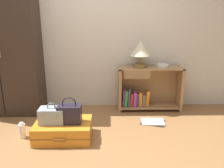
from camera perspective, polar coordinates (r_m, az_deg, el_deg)
name	(u,v)px	position (r m, az deg, el deg)	size (l,w,h in m)	color
ground_plane	(86,153)	(2.71, -6.44, -16.52)	(9.00, 9.00, 0.00)	olive
back_wall	(92,27)	(3.78, -5.03, 13.78)	(6.40, 0.10, 2.60)	beige
wardrobe	(4,51)	(3.83, -25.04, 7.24)	(1.04, 0.47, 1.92)	#33261E
bookshelf	(147,89)	(3.78, 8.47, -1.19)	(1.00, 0.32, 0.70)	#A37A51
table_lamp	(141,50)	(3.60, 7.04, 8.39)	(0.32, 0.32, 0.40)	olive
bowl	(163,66)	(3.72, 12.36, 4.41)	(0.18, 0.18, 0.05)	silver
suitcase_large	(63,130)	(3.00, -11.84, -11.00)	(0.69, 0.50, 0.22)	orange
train_case	(52,115)	(2.92, -14.52, -7.46)	(0.30, 0.20, 0.26)	#8E99A3
handbag	(70,114)	(2.88, -10.37, -7.16)	(0.28, 0.17, 0.33)	#231E2D
bottle	(22,130)	(3.16, -21.20, -10.60)	(0.08, 0.08, 0.20)	white
open_book_on_floor	(153,122)	(3.42, 9.99, -9.16)	(0.39, 0.33, 0.02)	white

